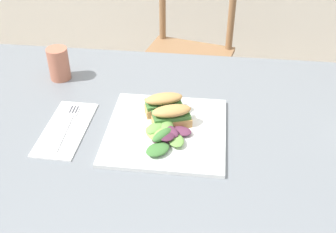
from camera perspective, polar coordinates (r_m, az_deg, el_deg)
The scene contains 9 objects.
dining_table at distance 1.12m, azimuth -1.53°, elevation -6.78°, with size 1.39×0.82×0.74m.
chair_wooden_far at distance 1.99m, azimuth 2.53°, elevation 8.28°, with size 0.48×0.48×0.87m.
plate_lunch at distance 1.03m, azimuth -0.26°, elevation -1.98°, with size 0.29×0.29×0.01m, color white.
sandwich_half_front at distance 1.03m, azimuth 0.50°, elevation 0.11°, with size 0.11×0.08×0.06m.
sandwich_half_back at distance 1.07m, azimuth -0.58°, elevation 1.79°, with size 0.11×0.08×0.06m.
salad_mixed_greens at distance 0.99m, azimuth -0.56°, elevation -2.33°, with size 0.12×0.15×0.03m.
napkin_folded at distance 1.07m, azimuth -13.76°, elevation -1.64°, with size 0.10×0.23×0.00m, color white.
fork_on_napkin at distance 1.09m, azimuth -13.54°, elevation -0.93°, with size 0.03×0.19×0.00m.
cup_extra_side at distance 1.27m, azimuth -14.69°, elevation 6.99°, with size 0.06×0.06×0.10m, color #B2664C.
Camera 1 is at (0.20, -0.61, 1.39)m, focal length 44.64 mm.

